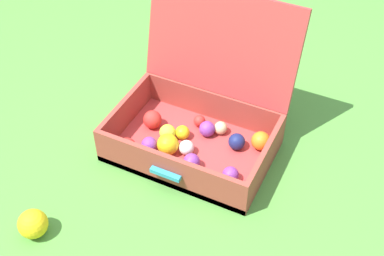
{
  "coord_description": "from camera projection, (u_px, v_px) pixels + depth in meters",
  "views": [
    {
      "loc": [
        0.6,
        -1.12,
        1.36
      ],
      "look_at": [
        0.02,
        0.06,
        0.12
      ],
      "focal_mm": 48.05,
      "sensor_mm": 36.0,
      "label": 1
    }
  ],
  "objects": [
    {
      "name": "ground_plane",
      "position": [
        179.0,
        159.0,
        1.86
      ],
      "size": [
        16.0,
        16.0,
        0.0
      ],
      "primitive_type": "plane",
      "color": "#4C8C38"
    },
    {
      "name": "open_suitcase",
      "position": [
        198.0,
        119.0,
        1.85
      ],
      "size": [
        0.57,
        0.51,
        0.52
      ],
      "color": "#B23838",
      "rests_on": "ground"
    },
    {
      "name": "stray_ball_on_grass",
      "position": [
        33.0,
        224.0,
        1.6
      ],
      "size": [
        0.09,
        0.09,
        0.09
      ],
      "primitive_type": "sphere",
      "color": "yellow",
      "rests_on": "ground"
    }
  ]
}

